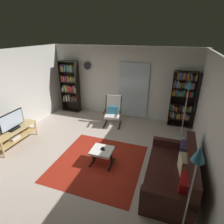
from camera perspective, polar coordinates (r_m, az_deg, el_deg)
The scene contains 17 objects.
ground_plane at distance 5.01m, azimuth -7.19°, elevation -13.72°, with size 7.02×7.02×0.00m, color #C2AFA2.
wall_back at distance 6.91m, azimuth 2.86°, elevation 9.17°, with size 5.60×0.06×2.60m, color silver.
wall_right at distance 4.02m, azimuth 29.03°, elevation -5.05°, with size 0.06×6.00×2.60m, color silver.
glass_door_panel at distance 6.81m, azimuth 6.61°, elevation 6.61°, with size 1.10×0.01×2.00m, color silver.
area_rug at distance 4.81m, azimuth -4.18°, elevation -15.38°, with size 2.12×2.18×0.01m, color #9D2315.
tv_stand at distance 6.01m, azimuth -28.04°, elevation -6.13°, with size 0.50×1.34×0.48m.
television at distance 5.85m, azimuth -28.68°, elevation -2.65°, with size 0.20×0.80×0.52m.
bookshelf_near_tv at distance 7.55m, azimuth -13.00°, elevation 8.26°, with size 0.72×0.30×2.03m.
bookshelf_near_sofa at distance 6.55m, azimuth 21.01°, elevation 4.19°, with size 0.76×0.30×1.89m.
leather_sofa at distance 4.23m, azimuth 18.46°, elevation -17.76°, with size 0.92×1.84×0.89m.
lounge_armchair at distance 6.38m, azimuth 0.27°, elevation 0.65°, with size 0.66×0.73×1.02m.
ottoman at distance 4.59m, azimuth -3.13°, elevation -12.35°, with size 0.53×0.49×0.40m.
tv_remote at distance 4.56m, azimuth -2.61°, elevation -11.37°, with size 0.04×0.14×0.02m, color black.
cell_phone at distance 4.58m, azimuth -3.02°, elevation -11.29°, with size 0.07×0.14×0.01m, color black.
floor_lamp_by_sofa at distance 2.72m, azimuth 24.43°, elevation -16.46°, with size 0.22×0.22×1.76m.
floor_lamp_by_shelf at distance 5.66m, azimuth 22.67°, elevation 6.14°, with size 0.22×0.22×1.81m.
wall_clock at distance 7.21m, azimuth -7.67°, elevation 14.06°, with size 0.29×0.03×0.29m.
Camera 1 is at (1.87, -3.53, 3.03)m, focal length 29.39 mm.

